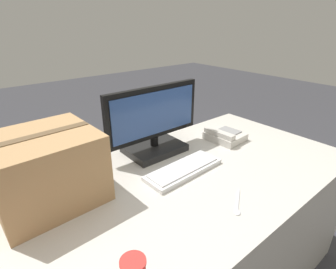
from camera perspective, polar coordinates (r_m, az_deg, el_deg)
office_desk at (r=1.47m, az=2.97°, el=-21.30°), size 1.80×0.90×0.72m
monitor at (r=1.42m, az=-3.05°, el=1.98°), size 0.57×0.23×0.37m
keyboard at (r=1.28m, az=3.44°, el=-7.57°), size 0.41×0.16×0.03m
desk_phone at (r=1.64m, az=12.21°, el=-0.25°), size 0.20×0.22×0.07m
spoon at (r=1.11m, az=14.91°, el=-14.84°), size 0.15×0.11×0.00m
cardboard_box at (r=1.14m, az=-25.08°, el=-6.73°), size 0.40×0.37×0.29m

